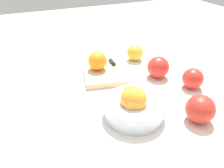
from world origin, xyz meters
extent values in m
plane|color=silver|center=(0.00, 0.00, 0.00)|extent=(2.40, 2.40, 0.00)
cylinder|color=silver|center=(-0.15, 0.09, 0.02)|extent=(0.17, 0.17, 0.05)
torus|color=silver|center=(-0.15, 0.09, 0.05)|extent=(0.18, 0.18, 0.02)
sphere|color=orange|center=(-0.15, 0.10, 0.06)|extent=(0.07, 0.07, 0.07)
sphere|color=orange|center=(-0.16, 0.09, 0.06)|extent=(0.07, 0.07, 0.07)
cube|color=#DBB77F|center=(0.12, 0.08, 0.01)|extent=(0.25, 0.19, 0.02)
sphere|color=orange|center=(0.12, 0.11, 0.06)|extent=(0.07, 0.07, 0.07)
cube|color=silver|center=(0.22, 0.03, 0.02)|extent=(0.11, 0.03, 0.00)
cylinder|color=black|center=(0.14, 0.04, 0.03)|extent=(0.05, 0.02, 0.01)
sphere|color=red|center=(-0.09, -0.16, 0.04)|extent=(0.07, 0.07, 0.07)
sphere|color=red|center=(-0.24, -0.06, 0.04)|extent=(0.08, 0.08, 0.08)
sphere|color=gold|center=(0.18, -0.08, 0.03)|extent=(0.07, 0.07, 0.07)
sphere|color=red|center=(0.02, -0.09, 0.04)|extent=(0.08, 0.08, 0.08)
camera|label=1|loc=(-0.59, 0.35, 0.42)|focal=36.23mm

